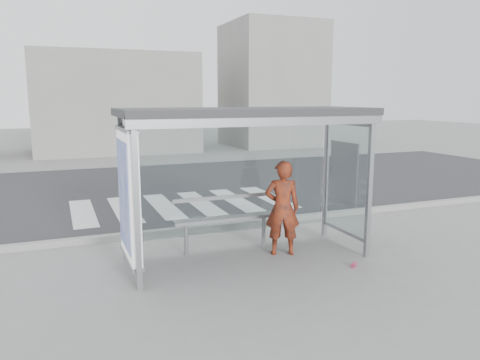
% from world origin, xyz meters
% --- Properties ---
extents(ground, '(80.00, 80.00, 0.00)m').
position_xyz_m(ground, '(0.00, 0.00, 0.00)').
color(ground, slate).
rests_on(ground, ground).
extents(road, '(30.00, 10.00, 0.01)m').
position_xyz_m(road, '(0.00, 7.00, 0.00)').
color(road, '#2C2C2F').
rests_on(road, ground).
extents(curb, '(30.00, 0.18, 0.12)m').
position_xyz_m(curb, '(0.00, 1.95, 0.06)').
color(curb, gray).
rests_on(curb, ground).
extents(crosswalk, '(5.55, 3.00, 0.00)m').
position_xyz_m(crosswalk, '(0.00, 4.50, 0.00)').
color(crosswalk, silver).
rests_on(crosswalk, ground).
extents(bus_shelter, '(4.25, 1.65, 2.62)m').
position_xyz_m(bus_shelter, '(-0.37, 0.06, 1.98)').
color(bus_shelter, gray).
rests_on(bus_shelter, ground).
extents(building_center, '(8.00, 5.00, 5.00)m').
position_xyz_m(building_center, '(0.00, 18.00, 2.50)').
color(building_center, gray).
rests_on(building_center, ground).
extents(building_right, '(5.00, 5.00, 7.00)m').
position_xyz_m(building_right, '(9.00, 18.00, 3.50)').
color(building_right, gray).
rests_on(building_right, ground).
extents(person, '(0.72, 0.60, 1.71)m').
position_xyz_m(person, '(0.67, -0.01, 0.85)').
color(person, '#C06E12').
rests_on(person, ground).
extents(bench, '(1.96, 0.24, 1.01)m').
position_xyz_m(bench, '(-0.19, 0.58, 0.60)').
color(bench, gray).
rests_on(bench, ground).
extents(soda_can, '(0.15, 0.14, 0.07)m').
position_xyz_m(soda_can, '(1.49, -1.05, 0.04)').
color(soda_can, '#E74475').
rests_on(soda_can, ground).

